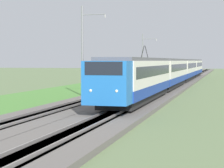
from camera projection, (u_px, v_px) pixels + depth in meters
name	position (u px, v px, depth m)	size (l,w,h in m)	color
ballast_main	(133.00, 89.00, 55.16)	(240.00, 4.40, 0.30)	#605B56
ballast_adjacent	(167.00, 89.00, 54.05)	(240.00, 4.40, 0.30)	#605B56
track_main	(133.00, 89.00, 55.16)	(240.00, 1.57, 0.45)	#4C4238
track_adjacent	(167.00, 89.00, 54.05)	(240.00, 1.57, 0.45)	#4C4238
grass_verge	(89.00, 89.00, 56.67)	(240.00, 10.38, 0.12)	#4C8438
passenger_train	(178.00, 70.00, 64.77)	(80.07, 2.94, 5.02)	blue
catenary_mast_mid	(83.00, 50.00, 44.23)	(0.22, 2.56, 9.23)	slate
catenary_mast_far	(143.00, 57.00, 75.93)	(0.22, 2.56, 8.38)	slate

